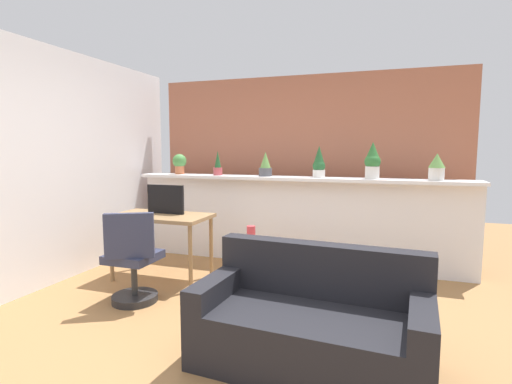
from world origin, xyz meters
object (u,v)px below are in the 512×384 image
at_px(potted_plant_5, 437,167).
at_px(tv_monitor, 166,199).
at_px(potted_plant_3, 319,163).
at_px(couch, 311,325).
at_px(office_chair, 133,265).
at_px(vase_on_shelf, 251,235).
at_px(side_cube_shelf, 252,268).
at_px(potted_plant_4, 373,161).
at_px(potted_plant_1, 218,165).
at_px(potted_plant_2, 265,165).
at_px(potted_plant_0, 180,163).
at_px(desk, 161,222).

relative_size(potted_plant_5, tv_monitor, 0.67).
bearing_deg(potted_plant_3, couch, -80.99).
height_order(office_chair, vase_on_shelf, office_chair).
xyz_separation_m(tv_monitor, vase_on_shelf, (1.08, -0.11, -0.32)).
bearing_deg(couch, side_cube_shelf, 125.87).
relative_size(tv_monitor, side_cube_shelf, 0.91).
height_order(potted_plant_5, tv_monitor, potted_plant_5).
bearing_deg(potted_plant_4, potted_plant_3, 177.36).
bearing_deg(tv_monitor, potted_plant_1, 75.42).
distance_m(potted_plant_2, potted_plant_3, 0.69).
height_order(potted_plant_0, couch, potted_plant_0).
relative_size(potted_plant_4, side_cube_shelf, 0.87).
relative_size(tv_monitor, office_chair, 0.50).
relative_size(potted_plant_0, couch, 0.17).
height_order(potted_plant_1, potted_plant_5, potted_plant_1).
bearing_deg(tv_monitor, couch, -33.73).
bearing_deg(vase_on_shelf, couch, -53.96).
height_order(potted_plant_0, side_cube_shelf, potted_plant_0).
height_order(side_cube_shelf, vase_on_shelf, vase_on_shelf).
bearing_deg(desk, couch, -31.90).
relative_size(office_chair, couch, 0.57).
bearing_deg(office_chair, tv_monitor, 98.71).
height_order(potted_plant_0, office_chair, potted_plant_0).
bearing_deg(potted_plant_2, potted_plant_5, -0.57).
bearing_deg(potted_plant_1, couch, -52.44).
bearing_deg(potted_plant_0, couch, -44.43).
distance_m(potted_plant_1, desk, 1.20).
bearing_deg(office_chair, potted_plant_0, 105.51).
height_order(potted_plant_0, tv_monitor, potted_plant_0).
relative_size(potted_plant_4, tv_monitor, 0.95).
xyz_separation_m(potted_plant_5, office_chair, (-2.79, -1.74, -0.91)).
bearing_deg(potted_plant_3, office_chair, -129.25).
bearing_deg(side_cube_shelf, tv_monitor, 173.65).
relative_size(potted_plant_0, side_cube_shelf, 0.56).
xyz_separation_m(potted_plant_3, potted_plant_5, (1.33, -0.05, -0.02)).
distance_m(potted_plant_4, couch, 2.51).
bearing_deg(potted_plant_2, potted_plant_0, 179.46).
relative_size(potted_plant_1, potted_plant_5, 1.08).
distance_m(potted_plant_0, potted_plant_4, 2.59).
height_order(potted_plant_0, potted_plant_4, potted_plant_4).
height_order(potted_plant_3, office_chair, potted_plant_3).
relative_size(potted_plant_1, tv_monitor, 0.72).
bearing_deg(potted_plant_0, side_cube_shelf, -36.73).
height_order(potted_plant_3, vase_on_shelf, potted_plant_3).
bearing_deg(potted_plant_3, potted_plant_1, -177.17).
height_order(potted_plant_3, tv_monitor, potted_plant_3).
xyz_separation_m(potted_plant_3, tv_monitor, (-1.59, -0.99, -0.40)).
relative_size(potted_plant_5, office_chair, 0.33).
xyz_separation_m(potted_plant_1, vase_on_shelf, (0.84, -1.03, -0.68)).
bearing_deg(potted_plant_2, vase_on_shelf, -80.31).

